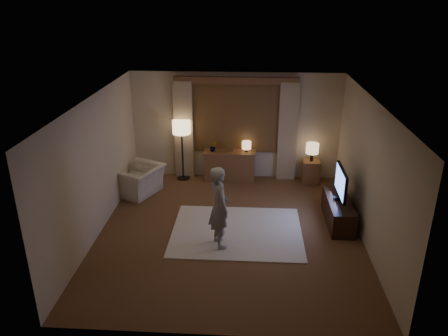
# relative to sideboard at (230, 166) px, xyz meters

# --- Properties ---
(room) EXTENTS (5.04, 5.54, 2.64)m
(room) POSITION_rel_sideboard_xyz_m (0.12, -2.00, 0.98)
(room) COLOR brown
(room) RESTS_ON ground
(rug) EXTENTS (2.50, 2.00, 0.02)m
(rug) POSITION_rel_sideboard_xyz_m (0.26, -2.51, -0.34)
(rug) COLOR white
(rug) RESTS_ON floor
(sideboard) EXTENTS (1.20, 0.40, 0.70)m
(sideboard) POSITION_rel_sideboard_xyz_m (0.00, 0.00, 0.00)
(sideboard) COLOR brown
(sideboard) RESTS_ON floor
(picture_frame) EXTENTS (0.16, 0.02, 0.20)m
(picture_frame) POSITION_rel_sideboard_xyz_m (0.00, 0.00, 0.45)
(picture_frame) COLOR brown
(picture_frame) RESTS_ON sideboard
(plant) EXTENTS (0.17, 0.13, 0.30)m
(plant) POSITION_rel_sideboard_xyz_m (-0.40, 0.00, 0.50)
(plant) COLOR #999999
(plant) RESTS_ON sideboard
(table_lamp_sideboard) EXTENTS (0.22, 0.22, 0.30)m
(table_lamp_sideboard) POSITION_rel_sideboard_xyz_m (0.40, 0.00, 0.55)
(table_lamp_sideboard) COLOR black
(table_lamp_sideboard) RESTS_ON sideboard
(floor_lamp) EXTENTS (0.43, 0.43, 1.49)m
(floor_lamp) POSITION_rel_sideboard_xyz_m (-1.15, 0.00, 0.90)
(floor_lamp) COLOR black
(floor_lamp) RESTS_ON floor
(armchair) EXTENTS (1.21, 1.28, 0.65)m
(armchair) POSITION_rel_sideboard_xyz_m (-2.03, -0.91, -0.02)
(armchair) COLOR beige
(armchair) RESTS_ON floor
(side_table) EXTENTS (0.40, 0.40, 0.56)m
(side_table) POSITION_rel_sideboard_xyz_m (1.96, -0.05, -0.07)
(side_table) COLOR brown
(side_table) RESTS_ON floor
(table_lamp_side) EXTENTS (0.30, 0.30, 0.44)m
(table_lamp_side) POSITION_rel_sideboard_xyz_m (1.96, -0.05, 0.52)
(table_lamp_side) COLOR black
(table_lamp_side) RESTS_ON side_table
(tv_stand) EXTENTS (0.45, 1.40, 0.50)m
(tv_stand) POSITION_rel_sideboard_xyz_m (2.27, -1.99, -0.10)
(tv_stand) COLOR black
(tv_stand) RESTS_ON floor
(tv) EXTENTS (0.22, 0.92, 0.66)m
(tv) POSITION_rel_sideboard_xyz_m (2.27, -1.99, 0.52)
(tv) COLOR black
(tv) RESTS_ON tv_stand
(person) EXTENTS (0.55, 0.66, 1.54)m
(person) POSITION_rel_sideboard_xyz_m (-0.04, -3.00, 0.44)
(person) COLOR gray
(person) RESTS_ON rug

